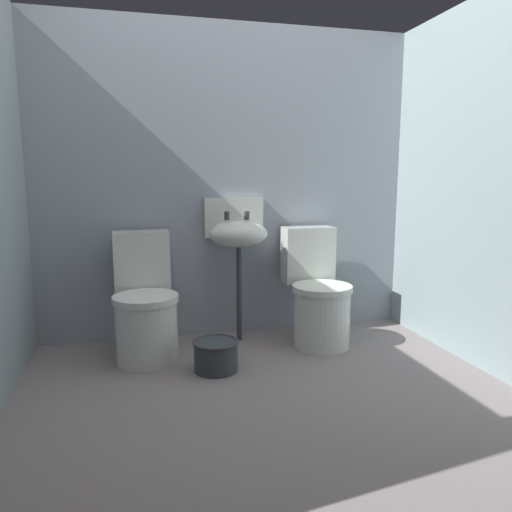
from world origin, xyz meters
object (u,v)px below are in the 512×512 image
object	(u,v)px
toilet_right	(317,296)
sink	(238,233)
bucket	(216,355)
toilet_left	(145,307)

from	to	relation	value
toilet_right	sink	xyz separation A→B (m)	(-0.52, 0.19, 0.43)
sink	bucket	xyz separation A→B (m)	(-0.25, -0.53, -0.66)
toilet_left	toilet_right	world-z (taller)	same
bucket	toilet_left	bearing A→B (deg)	139.20
toilet_left	toilet_right	bearing A→B (deg)	177.54
toilet_right	sink	world-z (taller)	sink
toilet_left	bucket	xyz separation A→B (m)	(0.39, -0.34, -0.23)
toilet_right	sink	bearing A→B (deg)	-19.40
toilet_left	sink	size ratio (longest dim) A/B	0.79
toilet_right	bucket	distance (m)	0.87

